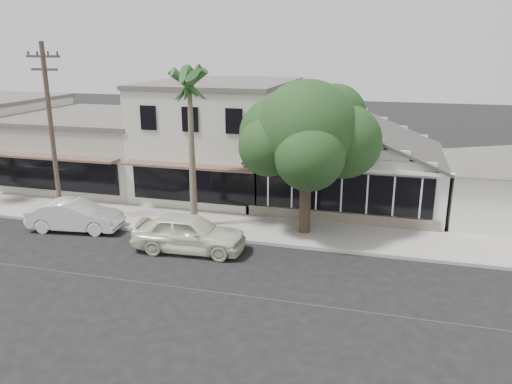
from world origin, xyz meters
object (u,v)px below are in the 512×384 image
(utility_pole, at_px, (51,130))
(car_1, at_px, (75,216))
(car_0, at_px, (189,233))
(shade_tree, at_px, (307,134))

(utility_pole, distance_m, car_1, 4.37)
(utility_pole, relative_size, car_0, 1.79)
(utility_pole, distance_m, car_0, 8.99)
(utility_pole, xyz_separation_m, shade_tree, (12.41, 1.73, 0.07))
(car_1, bearing_deg, utility_pole, 51.91)
(utility_pole, height_order, car_0, utility_pole)
(shade_tree, bearing_deg, car_0, -142.10)
(car_1, distance_m, shade_tree, 11.98)
(car_0, xyz_separation_m, shade_tree, (4.52, 3.52, 4.01))
(utility_pole, height_order, shade_tree, utility_pole)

